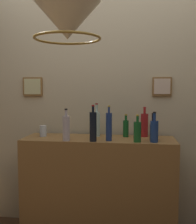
{
  "coord_description": "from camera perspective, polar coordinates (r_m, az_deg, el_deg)",
  "views": [
    {
      "loc": [
        0.33,
        -1.68,
        1.43
      ],
      "look_at": [
        0.0,
        0.76,
        1.21
      ],
      "focal_mm": 43.47,
      "sensor_mm": 36.0,
      "label": 1
    }
  ],
  "objects": [
    {
      "name": "glass_tumbler_rocks",
      "position": [
        2.69,
        -11.46,
        -3.92
      ],
      "size": [
        0.07,
        0.07,
        0.11
      ],
      "color": "silver",
      "rests_on": "bar_shelf_unit"
    },
    {
      "name": "liquor_bottle_vermouth",
      "position": [
        2.63,
        -0.28,
        -2.44
      ],
      "size": [
        0.07,
        0.07,
        0.32
      ],
      "color": "silver",
      "rests_on": "bar_shelf_unit"
    },
    {
      "name": "pendant_lamp",
      "position": [
        1.8,
        -6.48,
        18.42
      ],
      "size": [
        0.43,
        0.43,
        0.57
      ],
      "color": "#EFE5C6"
    },
    {
      "name": "liquor_bottle_amaro",
      "position": [
        2.65,
        9.73,
        -2.66
      ],
      "size": [
        0.07,
        0.07,
        0.29
      ],
      "color": "maroon",
      "rests_on": "bar_shelf_unit"
    },
    {
      "name": "liquor_bottle_rye",
      "position": [
        2.4,
        2.3,
        -3.02
      ],
      "size": [
        0.05,
        0.05,
        0.32
      ],
      "color": "navy",
      "rests_on": "bar_shelf_unit"
    },
    {
      "name": "liquor_bottle_brandy",
      "position": [
        2.38,
        -1.04,
        -3.01
      ],
      "size": [
        0.06,
        0.06,
        0.32
      ],
      "color": "black",
      "rests_on": "bar_shelf_unit"
    },
    {
      "name": "liquor_bottle_tequila",
      "position": [
        2.62,
        5.87,
        -3.34
      ],
      "size": [
        0.05,
        0.05,
        0.22
      ],
      "color": "#175523",
      "rests_on": "bar_shelf_unit"
    },
    {
      "name": "liquor_bottle_gin",
      "position": [
        2.42,
        -6.7,
        -3.31
      ],
      "size": [
        0.06,
        0.06,
        0.29
      ],
      "color": "#C2B7BD",
      "rests_on": "bar_shelf_unit"
    },
    {
      "name": "liquor_bottle_vodka",
      "position": [
        2.49,
        11.46,
        -3.87
      ],
      "size": [
        0.06,
        0.06,
        0.24
      ],
      "color": "black",
      "rests_on": "bar_shelf_unit"
    },
    {
      "name": "bar_shelf_unit",
      "position": [
        2.68,
        0.15,
        -15.68
      ],
      "size": [
        1.42,
        0.43,
        0.96
      ],
      "primitive_type": "cube",
      "color": "olive",
      "rests_on": "ground"
    },
    {
      "name": "liquor_bottle_port",
      "position": [
        2.4,
        11.74,
        -3.89
      ],
      "size": [
        0.07,
        0.07,
        0.26
      ],
      "color": "navy",
      "rests_on": "bar_shelf_unit"
    },
    {
      "name": "liquor_bottle_sherry",
      "position": [
        2.37,
        8.28,
        -4.07
      ],
      "size": [
        0.07,
        0.07,
        0.24
      ],
      "color": "#185523",
      "rests_on": "bar_shelf_unit"
    },
    {
      "name": "panelled_rear_partition",
      "position": [
        2.8,
        0.92,
        6.71
      ],
      "size": [
        3.31,
        0.15,
        2.87
      ],
      "color": "beige",
      "rests_on": "ground"
    }
  ]
}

